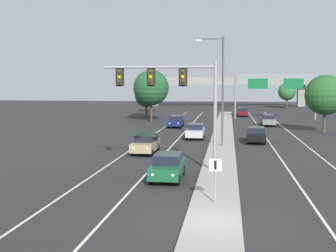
# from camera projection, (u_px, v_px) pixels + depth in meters

# --- Properties ---
(ground_plane) EXTENTS (260.00, 260.00, 0.00)m
(ground_plane) POSITION_uv_depth(u_px,v_px,m) (213.00, 224.00, 18.43)
(ground_plane) COLOR #28282B
(median_island) EXTENTS (2.40, 110.00, 0.15)m
(median_island) POSITION_uv_depth(u_px,v_px,m) (221.00, 155.00, 36.17)
(median_island) COLOR #9E9B93
(median_island) RESTS_ON ground
(lane_stripe_oncoming_center) EXTENTS (0.14, 100.00, 0.01)m
(lane_stripe_oncoming_center) POSITION_uv_depth(u_px,v_px,m) (174.00, 143.00, 43.72)
(lane_stripe_oncoming_center) COLOR silver
(lane_stripe_oncoming_center) RESTS_ON ground
(lane_stripe_receding_center) EXTENTS (0.14, 100.00, 0.01)m
(lane_stripe_receding_center) POSITION_uv_depth(u_px,v_px,m) (271.00, 145.00, 42.44)
(lane_stripe_receding_center) COLOR silver
(lane_stripe_receding_center) RESTS_ON ground
(edge_stripe_left) EXTENTS (0.14, 100.00, 0.01)m
(edge_stripe_left) POSITION_uv_depth(u_px,v_px,m) (142.00, 142.00, 44.17)
(edge_stripe_left) COLOR silver
(edge_stripe_left) RESTS_ON ground
(edge_stripe_right) EXTENTS (0.14, 100.00, 0.01)m
(edge_stripe_right) POSITION_uv_depth(u_px,v_px,m) (306.00, 145.00, 42.00)
(edge_stripe_right) COLOR silver
(edge_stripe_right) RESTS_ON ground
(overhead_signal_mast) EXTENTS (7.48, 0.44, 7.20)m
(overhead_signal_mast) POSITION_uv_depth(u_px,v_px,m) (176.00, 90.00, 28.66)
(overhead_signal_mast) COLOR gray
(overhead_signal_mast) RESTS_ON median_island
(median_sign_post) EXTENTS (0.60, 0.10, 2.20)m
(median_sign_post) POSITION_uv_depth(u_px,v_px,m) (215.00, 173.00, 21.08)
(median_sign_post) COLOR gray
(median_sign_post) RESTS_ON median_island
(street_lamp_median) EXTENTS (2.58, 0.28, 10.00)m
(street_lamp_median) POSITION_uv_depth(u_px,v_px,m) (220.00, 85.00, 40.24)
(street_lamp_median) COLOR #4C4C51
(street_lamp_median) RESTS_ON median_island
(car_oncoming_green) EXTENTS (1.84, 4.48, 1.58)m
(car_oncoming_green) POSITION_uv_depth(u_px,v_px,m) (168.00, 166.00, 27.07)
(car_oncoming_green) COLOR #195633
(car_oncoming_green) RESTS_ON ground
(car_oncoming_tan) EXTENTS (1.88, 4.49, 1.58)m
(car_oncoming_tan) POSITION_uv_depth(u_px,v_px,m) (146.00, 144.00, 37.23)
(car_oncoming_tan) COLOR tan
(car_oncoming_tan) RESTS_ON ground
(car_oncoming_silver) EXTENTS (1.84, 4.48, 1.58)m
(car_oncoming_silver) POSITION_uv_depth(u_px,v_px,m) (195.00, 131.00, 47.29)
(car_oncoming_silver) COLOR #B7B7BC
(car_oncoming_silver) RESTS_ON ground
(car_oncoming_navy) EXTENTS (1.85, 4.48, 1.58)m
(car_oncoming_navy) POSITION_uv_depth(u_px,v_px,m) (176.00, 121.00, 59.57)
(car_oncoming_navy) COLOR #141E4C
(car_oncoming_navy) RESTS_ON ground
(car_receding_black) EXTENTS (1.91, 4.51, 1.58)m
(car_receding_black) POSITION_uv_depth(u_px,v_px,m) (256.00, 134.00, 44.00)
(car_receding_black) COLOR black
(car_receding_black) RESTS_ON ground
(car_receding_grey) EXTENTS (1.82, 4.47, 1.58)m
(car_receding_grey) POSITION_uv_depth(u_px,v_px,m) (268.00, 120.00, 61.65)
(car_receding_grey) COLOR slate
(car_receding_grey) RESTS_ON ground
(car_receding_darkred) EXTENTS (1.87, 4.49, 1.58)m
(car_receding_darkred) POSITION_uv_depth(u_px,v_px,m) (242.00, 112.00, 79.61)
(car_receding_darkred) COLOR #5B0F14
(car_receding_darkred) RESTS_ON ground
(highway_sign_gantry) EXTENTS (13.28, 0.42, 7.50)m
(highway_sign_gantry) POSITION_uv_depth(u_px,v_px,m) (276.00, 82.00, 72.33)
(highway_sign_gantry) COLOR gray
(highway_sign_gantry) RESTS_ON ground
(overpass_bridge) EXTENTS (42.40, 6.40, 7.65)m
(overpass_bridge) POSITION_uv_depth(u_px,v_px,m) (227.00, 84.00, 116.46)
(overpass_bridge) COLOR gray
(overpass_bridge) RESTS_ON ground
(tree_far_left_b) EXTENTS (4.04, 4.04, 5.85)m
(tree_far_left_b) POSITION_uv_depth(u_px,v_px,m) (146.00, 96.00, 77.24)
(tree_far_left_b) COLOR #4C3823
(tree_far_left_b) RESTS_ON ground
(tree_far_left_c) EXTENTS (5.56, 5.56, 8.04)m
(tree_far_left_c) POSITION_uv_depth(u_px,v_px,m) (151.00, 88.00, 68.54)
(tree_far_left_c) COLOR #4C3823
(tree_far_left_c) RESTS_ON ground
(tree_far_left_a) EXTENTS (4.31, 4.31, 6.24)m
(tree_far_left_a) POSITION_uv_depth(u_px,v_px,m) (151.00, 93.00, 90.42)
(tree_far_left_a) COLOR #4C3823
(tree_far_left_a) RESTS_ON ground
(tree_far_right_c) EXTENTS (4.26, 4.26, 6.16)m
(tree_far_right_c) POSITION_uv_depth(u_px,v_px,m) (287.00, 92.00, 106.21)
(tree_far_right_c) COLOR #4C3823
(tree_far_right_c) RESTS_ON ground
(tree_far_right_b) EXTENTS (4.80, 4.80, 6.95)m
(tree_far_right_b) POSITION_uv_depth(u_px,v_px,m) (325.00, 95.00, 52.46)
(tree_far_right_b) COLOR #4C3823
(tree_far_right_b) RESTS_ON ground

